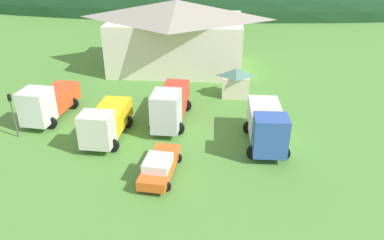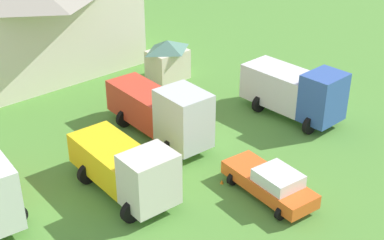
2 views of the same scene
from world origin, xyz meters
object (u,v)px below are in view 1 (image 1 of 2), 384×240
object	(u,v)px
tow_truck_silver	(170,104)
heavy_rig_white	(48,102)
flatbed_truck_yellow	(106,122)
box_truck_blue	(267,125)
depot_building	(177,33)
traffic_light_west	(13,111)
traffic_cone_near_pickup	(152,157)
service_pickup_orange	(160,166)
play_shed_cream	(236,82)

from	to	relation	value
tow_truck_silver	heavy_rig_white	bearing A→B (deg)	-87.23
heavy_rig_white	flatbed_truck_yellow	size ratio (longest dim) A/B	1.05
flatbed_truck_yellow	box_truck_blue	bearing A→B (deg)	92.09
depot_building	flatbed_truck_yellow	distance (m)	19.13
depot_building	traffic_light_west	world-z (taller)	depot_building
tow_truck_silver	flatbed_truck_yellow	bearing A→B (deg)	-54.09
depot_building	box_truck_blue	xyz separation A→B (m)	(9.09, -18.66, -2.36)
traffic_light_west	tow_truck_silver	bearing A→B (deg)	15.56
box_truck_blue	traffic_light_west	distance (m)	20.24
traffic_light_west	heavy_rig_white	bearing A→B (deg)	68.00
tow_truck_silver	traffic_cone_near_pickup	world-z (taller)	tow_truck_silver
heavy_rig_white	traffic_light_west	xyz separation A→B (m)	(-1.36, -3.37, 0.65)
tow_truck_silver	service_pickup_orange	bearing A→B (deg)	4.59
tow_truck_silver	depot_building	bearing A→B (deg)	-173.24
traffic_cone_near_pickup	box_truck_blue	bearing A→B (deg)	15.36
play_shed_cream	flatbed_truck_yellow	world-z (taller)	flatbed_truck_yellow
heavy_rig_white	traffic_light_west	bearing A→B (deg)	-16.08
box_truck_blue	heavy_rig_white	bearing A→B (deg)	-100.99
flatbed_truck_yellow	play_shed_cream	bearing A→B (deg)	135.29
tow_truck_silver	traffic_light_west	world-z (taller)	traffic_light_west
flatbed_truck_yellow	heavy_rig_white	bearing A→B (deg)	-114.71
depot_building	tow_truck_silver	world-z (taller)	depot_building
heavy_rig_white	depot_building	bearing A→B (deg)	153.61
heavy_rig_white	tow_truck_silver	bearing A→B (deg)	96.21
play_shed_cream	heavy_rig_white	size ratio (longest dim) A/B	0.41
depot_building	box_truck_blue	world-z (taller)	depot_building
play_shed_cream	tow_truck_silver	bearing A→B (deg)	-130.97
tow_truck_silver	traffic_light_west	size ratio (longest dim) A/B	2.07
traffic_light_west	box_truck_blue	bearing A→B (deg)	0.46
tow_truck_silver	box_truck_blue	world-z (taller)	tow_truck_silver
depot_building	traffic_cone_near_pickup	distance (m)	21.45
box_truck_blue	traffic_light_west	bearing A→B (deg)	-90.89
flatbed_truck_yellow	traffic_cone_near_pickup	xyz separation A→B (m)	(4.13, -2.45, -1.56)
tow_truck_silver	traffic_light_west	distance (m)	12.77
heavy_rig_white	traffic_cone_near_pickup	bearing A→B (deg)	67.32
box_truck_blue	traffic_cone_near_pickup	xyz separation A→B (m)	(-8.64, -2.37, -1.81)
heavy_rig_white	flatbed_truck_yellow	xyz separation A→B (m)	(6.10, -3.13, -0.13)
play_shed_cream	box_truck_blue	size ratio (longest dim) A/B	0.45
flatbed_truck_yellow	service_pickup_orange	world-z (taller)	flatbed_truck_yellow
depot_building	service_pickup_orange	world-z (taller)	depot_building
traffic_light_west	depot_building	bearing A→B (deg)	59.39
traffic_light_west	traffic_cone_near_pickup	distance (m)	12.03
service_pickup_orange	traffic_cone_near_pickup	xyz separation A→B (m)	(-0.99, 2.38, -0.83)
depot_building	heavy_rig_white	world-z (taller)	depot_building
service_pickup_orange	traffic_light_west	xyz separation A→B (m)	(-12.58, 4.59, 1.52)
play_shed_cream	traffic_cone_near_pickup	world-z (taller)	play_shed_cream
tow_truck_silver	traffic_cone_near_pickup	bearing A→B (deg)	-4.57
depot_building	box_truck_blue	size ratio (longest dim) A/B	2.51
flatbed_truck_yellow	traffic_light_west	size ratio (longest dim) A/B	1.79
flatbed_truck_yellow	traffic_cone_near_pickup	distance (m)	5.05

